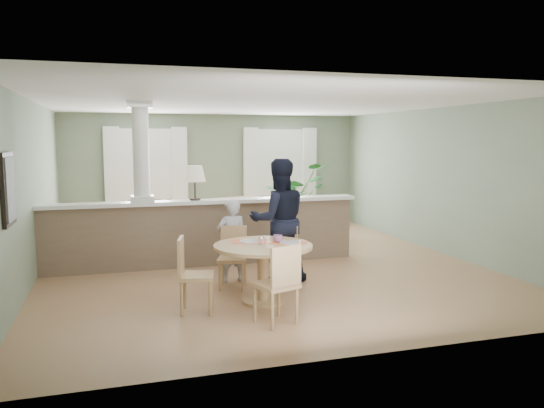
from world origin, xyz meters
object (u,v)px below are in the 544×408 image
object	(u,v)px
child_person	(232,241)
man_person	(279,220)
chair_side	(191,271)
chair_far_man	(283,252)
chair_far_boy	(233,254)
houseplant	(296,198)
chair_near	(280,281)
dining_table	(263,256)
sofa	(219,224)

from	to	relation	value
child_person	man_person	size ratio (longest dim) A/B	0.68
chair_side	man_person	distance (m)	1.89
child_person	chair_far_man	bearing A→B (deg)	147.56
chair_far_boy	child_person	bearing A→B (deg)	100.29
chair_side	man_person	size ratio (longest dim) A/B	0.51
houseplant	child_person	xyz separation A→B (m)	(-2.28, -3.66, -0.18)
chair_near	chair_side	distance (m)	1.17
dining_table	child_person	xyz separation A→B (m)	(-0.17, 1.12, 0.01)
man_person	child_person	bearing A→B (deg)	-6.89
dining_table	chair_near	xyz separation A→B (m)	(-0.06, -0.87, -0.09)
houseplant	chair_far_man	distance (m)	4.34
chair_far_man	chair_near	size ratio (longest dim) A/B	0.92
dining_table	chair_far_man	distance (m)	0.93
sofa	chair_far_boy	xyz separation A→B (m)	(-0.37, -2.92, 0.02)
chair_near	man_person	size ratio (longest dim) A/B	0.51
chair_far_boy	houseplant	bearing A→B (deg)	78.98
houseplant	chair_near	size ratio (longest dim) A/B	1.70
dining_table	man_person	world-z (taller)	man_person
chair_far_man	child_person	bearing A→B (deg)	-163.54
chair_near	man_person	bearing A→B (deg)	-126.36
houseplant	chair_far_boy	distance (m)	4.59
chair_far_man	chair_side	xyz separation A→B (m)	(-1.46, -0.88, 0.04)
sofa	chair_side	world-z (taller)	chair_side
chair_near	child_person	distance (m)	2.00
chair_far_man	chair_side	world-z (taller)	chair_side
sofa	houseplant	bearing A→B (deg)	10.57
dining_table	chair_far_boy	size ratio (longest dim) A/B	1.46
dining_table	chair_side	distance (m)	0.96
dining_table	man_person	distance (m)	1.17
chair_far_man	child_person	xyz separation A→B (m)	(-0.68, 0.35, 0.14)
chair_side	chair_near	bearing A→B (deg)	-116.82
houseplant	chair_side	bearing A→B (deg)	-122.06
chair_far_man	chair_near	bearing A→B (deg)	-65.26
man_person	chair_far_boy	bearing A→B (deg)	15.38
chair_far_man	child_person	size ratio (longest dim) A/B	0.70
houseplant	chair_side	size ratio (longest dim) A/B	1.72
sofa	dining_table	bearing A→B (deg)	-109.52
chair_far_boy	man_person	distance (m)	0.87
chair_side	dining_table	bearing A→B (deg)	-69.87
chair_far_boy	chair_side	bearing A→B (deg)	-108.28
chair_side	chair_far_man	bearing A→B (deg)	-45.51
sofa	man_person	xyz separation A→B (m)	(0.37, -2.75, 0.46)
chair_far_boy	chair_side	size ratio (longest dim) A/B	0.94
sofa	houseplant	world-z (taller)	houseplant
sofa	man_person	size ratio (longest dim) A/B	1.72
child_person	man_person	xyz separation A→B (m)	(0.69, -0.12, 0.30)
dining_table	chair_far_man	size ratio (longest dim) A/B	1.48
dining_table	chair_far_man	xyz separation A→B (m)	(0.51, 0.77, -0.14)
chair_far_boy	chair_far_man	distance (m)	0.73
dining_table	chair_side	bearing A→B (deg)	-173.34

